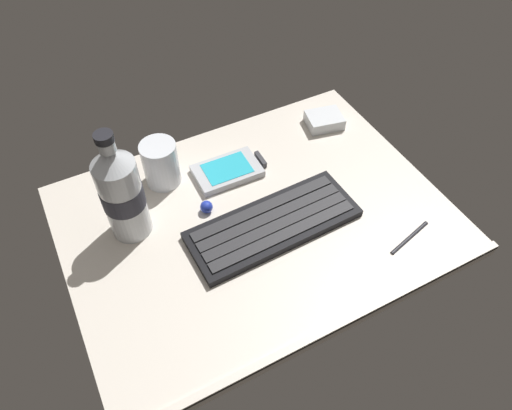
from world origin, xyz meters
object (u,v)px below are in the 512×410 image
(juice_cup, at_px, (161,165))
(water_bottle, at_px, (122,192))
(charger_block, at_px, (324,120))
(trackball_mouse, at_px, (206,207))
(handheld_device, at_px, (230,170))
(stylus_pen, at_px, (410,237))
(keyboard, at_px, (273,224))

(juice_cup, xyz_separation_m, water_bottle, (-0.09, -0.08, 0.05))
(juice_cup, distance_m, charger_block, 0.35)
(juice_cup, distance_m, trackball_mouse, 0.11)
(handheld_device, bearing_deg, stylus_pen, -54.16)
(water_bottle, distance_m, charger_block, 0.44)
(keyboard, distance_m, handheld_device, 0.15)
(handheld_device, distance_m, water_bottle, 0.22)
(charger_block, distance_m, stylus_pen, 0.31)
(juice_cup, bearing_deg, handheld_device, -18.49)
(keyboard, height_order, charger_block, charger_block)
(juice_cup, relative_size, water_bottle, 0.41)
(keyboard, height_order, handheld_device, keyboard)
(juice_cup, xyz_separation_m, trackball_mouse, (0.04, -0.10, -0.03))
(juice_cup, relative_size, stylus_pen, 0.89)
(water_bottle, bearing_deg, keyboard, -26.81)
(charger_block, relative_size, trackball_mouse, 3.18)
(trackball_mouse, bearing_deg, handheld_device, 40.30)
(charger_block, bearing_deg, trackball_mouse, -161.87)
(handheld_device, xyz_separation_m, water_bottle, (-0.20, -0.04, 0.08))
(keyboard, distance_m, trackball_mouse, 0.12)
(charger_block, relative_size, stylus_pen, 0.74)
(juice_cup, bearing_deg, stylus_pen, -44.87)
(water_bottle, xyz_separation_m, trackball_mouse, (0.13, -0.02, -0.08))
(trackball_mouse, height_order, stylus_pen, trackball_mouse)
(stylus_pen, bearing_deg, charger_block, 69.95)
(juice_cup, bearing_deg, charger_block, -0.68)
(keyboard, xyz_separation_m, charger_block, (0.22, 0.18, 0.00))
(water_bottle, height_order, stylus_pen, water_bottle)
(handheld_device, xyz_separation_m, juice_cup, (-0.12, 0.04, 0.03))
(handheld_device, xyz_separation_m, trackball_mouse, (-0.08, -0.06, 0.00))
(keyboard, relative_size, stylus_pen, 3.09)
(juice_cup, height_order, water_bottle, water_bottle)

